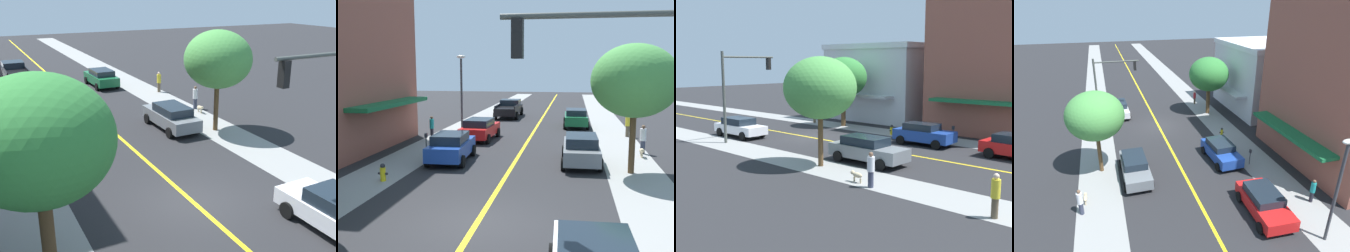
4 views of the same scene
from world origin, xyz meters
TOP-DOWN VIEW (x-y plane):
  - ground_plane at (0.00, 0.00)m, footprint 140.00×140.00m
  - sidewalk_left at (-5.96, 0.00)m, footprint 2.76×126.00m
  - sidewalk_right at (5.96, 0.00)m, footprint 2.76×126.00m
  - road_centerline_stripe at (0.00, 0.00)m, footprint 0.20×126.00m
  - street_tree_left_near at (5.74, 7.10)m, footprint 4.01×4.01m
  - street_tree_right_corner at (-6.06, -2.15)m, footprint 4.24×4.24m
  - fire_hydrant at (-5.20, 3.89)m, footprint 0.44×0.24m
  - parking_meter at (-5.22, 9.28)m, footprint 0.12×0.18m
  - red_sedan_left_curb at (-3.32, 14.55)m, footprint 2.24×4.32m
  - blue_sedan_left_curb at (-3.35, 8.02)m, footprint 2.15×4.24m
  - grey_sedan_right_curb at (3.43, 8.56)m, footprint 2.03×4.70m
  - green_sedan_right_curb at (3.23, 21.80)m, footprint 2.12×4.66m
  - black_pickup_truck at (-3.36, 27.76)m, footprint 2.38×6.08m
  - pedestrian_yellow_shirt at (6.88, 17.51)m, footprint 0.34×0.34m
  - pedestrian_white_shirt at (7.01, 11.71)m, footprint 0.35×0.35m
  - small_dog at (6.81, 10.68)m, footprint 0.28×0.72m

SIDE VIEW (x-z plane):
  - ground_plane at x=0.00m, z-range 0.00..0.00m
  - road_centerline_stripe at x=0.00m, z-range 0.00..0.00m
  - sidewalk_left at x=-5.96m, z-range 0.00..0.01m
  - sidewalk_right at x=5.96m, z-range 0.00..0.01m
  - small_dog at x=6.81m, z-range 0.09..0.63m
  - fire_hydrant at x=-5.20m, z-range -0.01..0.79m
  - red_sedan_left_curb at x=-3.32m, z-range 0.04..1.52m
  - green_sedan_right_curb at x=3.23m, z-range 0.04..1.56m
  - blue_sedan_left_curb at x=-3.35m, z-range 0.04..1.57m
  - grey_sedan_right_curb at x=3.43m, z-range 0.04..1.57m
  - parking_meter at x=-5.22m, z-range 0.21..1.47m
  - black_pickup_truck at x=-3.36m, z-range 0.02..1.71m
  - pedestrian_white_shirt at x=7.01m, z-range 0.04..1.72m
  - pedestrian_yellow_shirt at x=6.88m, z-range 0.05..1.76m
  - street_tree_left_near at x=5.74m, z-range 1.31..7.36m
  - street_tree_right_corner at x=-6.06m, z-range 1.28..7.50m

